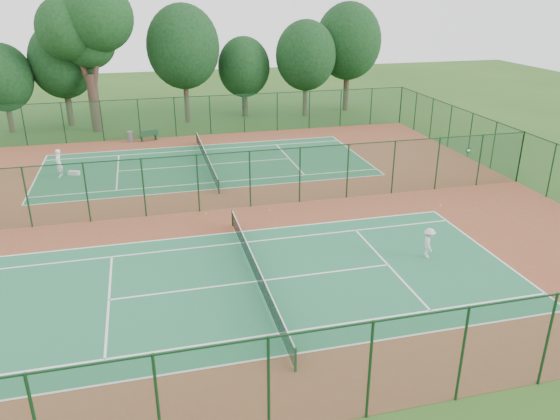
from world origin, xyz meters
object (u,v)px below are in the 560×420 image
object	(u,v)px
trash_bin	(130,137)
big_tree	(86,27)
bench	(149,135)
kit_bag	(74,173)
player_near	(429,243)
player_far	(59,163)

from	to	relation	value
trash_bin	big_tree	world-z (taller)	big_tree
bench	kit_bag	xyz separation A→B (m)	(-5.44, -8.19, -0.35)
player_near	big_tree	size ratio (longest dim) A/B	0.12
bench	big_tree	xyz separation A→B (m)	(-4.41, 5.02, 8.57)
trash_bin	kit_bag	xyz separation A→B (m)	(-3.87, -8.20, -0.30)
player_far	kit_bag	distance (m)	1.22
player_near	trash_bin	bearing A→B (deg)	46.34
player_near	big_tree	bearing A→B (deg)	46.49
player_near	player_far	bearing A→B (deg)	64.86
player_far	bench	distance (m)	10.47
player_near	player_far	xyz separation A→B (m)	(-18.86, 17.50, 0.21)
kit_bag	trash_bin	bearing A→B (deg)	88.24
kit_bag	player_far	bearing A→B (deg)	-146.77
player_near	big_tree	world-z (taller)	big_tree
bench	kit_bag	size ratio (longest dim) A/B	2.05
player_near	player_far	size ratio (longest dim) A/B	0.78
trash_bin	bench	xyz separation A→B (m)	(1.57, -0.02, 0.04)
player_far	big_tree	world-z (taller)	big_tree
trash_bin	bench	bearing A→B (deg)	-0.58
bench	trash_bin	bearing A→B (deg)	160.05
player_far	trash_bin	xyz separation A→B (m)	(4.75, 8.35, -0.53)
trash_bin	bench	distance (m)	1.57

